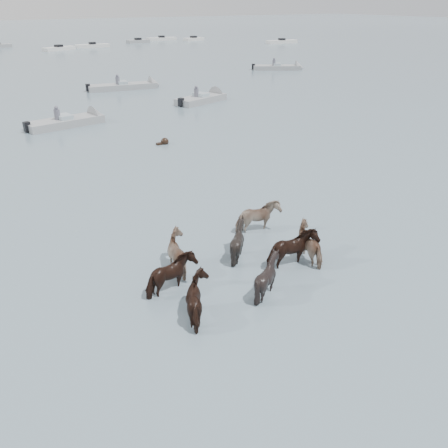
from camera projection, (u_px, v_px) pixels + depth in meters
ground at (235, 315)px, 11.81m from camera, size 400.00×400.00×0.00m
pony_herd at (243, 257)px, 13.60m from camera, size 6.05×4.23×1.34m
swimming_pony at (164, 142)px, 25.74m from camera, size 0.72×0.44×0.44m
motorboat_b at (76, 121)px, 29.74m from camera, size 5.45×2.42×1.92m
motorboat_c at (132, 86)px, 41.62m from camera, size 6.70×2.58×1.92m
motorboat_d at (207, 98)px, 36.54m from camera, size 5.07×2.97×1.92m
motorboat_e at (283, 68)px, 52.86m from camera, size 5.76×4.30×1.92m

